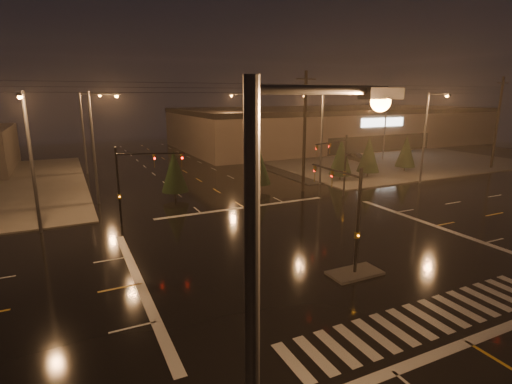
% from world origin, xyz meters
% --- Properties ---
extents(ground, '(140.00, 140.00, 0.00)m').
position_xyz_m(ground, '(0.00, 0.00, 0.00)').
color(ground, black).
rests_on(ground, ground).
extents(sidewalk_ne, '(36.00, 36.00, 0.12)m').
position_xyz_m(sidewalk_ne, '(30.00, 30.00, 0.06)').
color(sidewalk_ne, '#4A4742').
rests_on(sidewalk_ne, ground).
extents(median_island, '(3.00, 1.60, 0.15)m').
position_xyz_m(median_island, '(0.00, -4.00, 0.07)').
color(median_island, '#4A4742').
rests_on(median_island, ground).
extents(crosswalk, '(15.00, 2.60, 0.01)m').
position_xyz_m(crosswalk, '(0.00, -9.00, 0.01)').
color(crosswalk, beige).
rests_on(crosswalk, ground).
extents(stop_bar_near, '(16.00, 0.50, 0.01)m').
position_xyz_m(stop_bar_near, '(0.00, -11.00, 0.01)').
color(stop_bar_near, beige).
rests_on(stop_bar_near, ground).
extents(stop_bar_far, '(16.00, 0.50, 0.01)m').
position_xyz_m(stop_bar_far, '(0.00, 11.00, 0.01)').
color(stop_bar_far, beige).
rests_on(stop_bar_far, ground).
extents(parking_lot, '(50.00, 24.00, 0.08)m').
position_xyz_m(parking_lot, '(35.00, 28.00, 0.04)').
color(parking_lot, black).
rests_on(parking_lot, ground).
extents(retail_building, '(60.20, 28.30, 7.20)m').
position_xyz_m(retail_building, '(35.00, 45.99, 3.84)').
color(retail_building, '#705D50').
rests_on(retail_building, ground).
extents(signal_mast_median, '(0.25, 4.59, 6.00)m').
position_xyz_m(signal_mast_median, '(0.00, -3.07, 3.75)').
color(signal_mast_median, black).
rests_on(signal_mast_median, ground).
extents(signal_mast_ne, '(4.84, 1.86, 6.00)m').
position_xyz_m(signal_mast_ne, '(9.50, 10.14, 3.79)').
color(signal_mast_ne, black).
rests_on(signal_mast_ne, ground).
extents(signal_mast_nw, '(4.84, 1.86, 6.00)m').
position_xyz_m(signal_mast_nw, '(-9.50, 10.14, 3.79)').
color(signal_mast_nw, black).
rests_on(signal_mast_nw, ground).
extents(streetlight_0, '(2.77, 0.32, 10.00)m').
position_xyz_m(streetlight_0, '(-11.18, -15.00, 5.80)').
color(streetlight_0, '#38383A').
rests_on(streetlight_0, ground).
extents(streetlight_1, '(2.77, 0.32, 10.00)m').
position_xyz_m(streetlight_1, '(-11.18, 18.00, 5.80)').
color(streetlight_1, '#38383A').
rests_on(streetlight_1, ground).
extents(streetlight_2, '(2.77, 0.32, 10.00)m').
position_xyz_m(streetlight_2, '(-11.18, 34.00, 5.80)').
color(streetlight_2, '#38383A').
rests_on(streetlight_2, ground).
extents(streetlight_3, '(2.77, 0.32, 10.00)m').
position_xyz_m(streetlight_3, '(11.18, 16.00, 5.80)').
color(streetlight_3, '#38383A').
rests_on(streetlight_3, ground).
extents(streetlight_4, '(2.77, 0.32, 10.00)m').
position_xyz_m(streetlight_4, '(11.18, 36.00, 5.80)').
color(streetlight_4, '#38383A').
rests_on(streetlight_4, ground).
extents(streetlight_5, '(0.32, 2.77, 10.00)m').
position_xyz_m(streetlight_5, '(-16.00, 11.18, 5.80)').
color(streetlight_5, '#38383A').
rests_on(streetlight_5, ground).
extents(streetlight_6, '(0.32, 2.77, 10.00)m').
position_xyz_m(streetlight_6, '(22.00, 11.18, 5.80)').
color(streetlight_6, '#38383A').
rests_on(streetlight_6, ground).
extents(utility_pole_1, '(2.20, 0.32, 12.00)m').
position_xyz_m(utility_pole_1, '(8.00, 14.00, 6.13)').
color(utility_pole_1, black).
rests_on(utility_pole_1, ground).
extents(utility_pole_2, '(2.20, 0.32, 12.00)m').
position_xyz_m(utility_pole_2, '(38.00, 14.00, 6.13)').
color(utility_pole_2, black).
rests_on(utility_pole_2, ground).
extents(conifer_0, '(2.66, 2.66, 4.86)m').
position_xyz_m(conifer_0, '(14.71, 16.60, 2.78)').
color(conifer_0, black).
rests_on(conifer_0, ground).
extents(conifer_1, '(2.66, 2.66, 4.86)m').
position_xyz_m(conifer_1, '(18.90, 16.69, 2.78)').
color(conifer_1, black).
rests_on(conifer_1, ground).
extents(conifer_2, '(2.52, 2.52, 4.64)m').
position_xyz_m(conifer_2, '(25.59, 17.33, 2.67)').
color(conifer_2, black).
rests_on(conifer_2, ground).
extents(conifer_3, '(2.54, 2.54, 4.66)m').
position_xyz_m(conifer_3, '(-4.66, 16.82, 2.68)').
color(conifer_3, black).
rests_on(conifer_3, ground).
extents(conifer_4, '(2.74, 2.74, 4.97)m').
position_xyz_m(conifer_4, '(3.96, 16.42, 2.84)').
color(conifer_4, black).
rests_on(conifer_4, ground).
extents(car_parked, '(1.86, 3.92, 1.29)m').
position_xyz_m(car_parked, '(25.63, 26.67, 0.65)').
color(car_parked, black).
rests_on(car_parked, ground).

